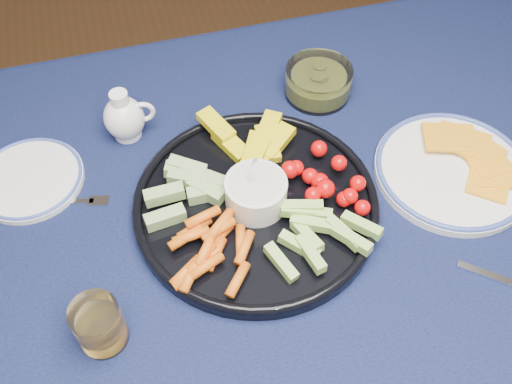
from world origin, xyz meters
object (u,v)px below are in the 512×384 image
object	(u,v)px
dining_table	(335,263)
cheese_plate	(453,169)
creamer_pitcher	(125,117)
side_plate_extra	(29,179)
crudite_platter	(254,201)
juice_tumbler	(100,326)
pickle_bowl	(318,83)

from	to	relation	value
dining_table	cheese_plate	distance (m)	0.25
dining_table	creamer_pitcher	distance (m)	0.43
creamer_pitcher	side_plate_extra	bearing A→B (deg)	-159.94
dining_table	cheese_plate	xyz separation A→B (m)	(0.22, 0.06, 0.10)
dining_table	crudite_platter	bearing A→B (deg)	145.14
cheese_plate	juice_tumbler	size ratio (longest dim) A/B	3.28
dining_table	side_plate_extra	world-z (taller)	side_plate_extra
cheese_plate	juice_tumbler	xyz separation A→B (m)	(-0.58, -0.13, 0.02)
dining_table	side_plate_extra	distance (m)	0.52
creamer_pitcher	juice_tumbler	xyz separation A→B (m)	(-0.08, -0.36, -0.01)
crudite_platter	cheese_plate	xyz separation A→B (m)	(0.33, -0.02, -0.01)
dining_table	crudite_platter	world-z (taller)	crudite_platter
crudite_platter	pickle_bowl	distance (m)	0.29
cheese_plate	pickle_bowl	bearing A→B (deg)	121.43
crudite_platter	creamer_pitcher	world-z (taller)	crudite_platter
pickle_bowl	juice_tumbler	xyz separation A→B (m)	(-0.43, -0.37, 0.01)
creamer_pitcher	dining_table	bearing A→B (deg)	-46.19
pickle_bowl	juice_tumbler	bearing A→B (deg)	-139.31
juice_tumbler	creamer_pitcher	bearing A→B (deg)	77.10
creamer_pitcher	juice_tumbler	bearing A→B (deg)	-102.90
pickle_bowl	juice_tumbler	size ratio (longest dim) A/B	1.56
cheese_plate	creamer_pitcher	bearing A→B (deg)	154.94
crudite_platter	cheese_plate	size ratio (longest dim) A/B	1.51
juice_tumbler	side_plate_extra	size ratio (longest dim) A/B	0.44
cheese_plate	side_plate_extra	bearing A→B (deg)	165.62
dining_table	pickle_bowl	size ratio (longest dim) A/B	13.83
side_plate_extra	crudite_platter	bearing A→B (deg)	-24.38
side_plate_extra	dining_table	bearing A→B (deg)	-27.28
side_plate_extra	pickle_bowl	bearing A→B (deg)	7.79
crudite_platter	side_plate_extra	size ratio (longest dim) A/B	2.19
dining_table	juice_tumbler	bearing A→B (deg)	-169.40
dining_table	crudite_platter	xyz separation A→B (m)	(-0.12, 0.08, 0.11)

